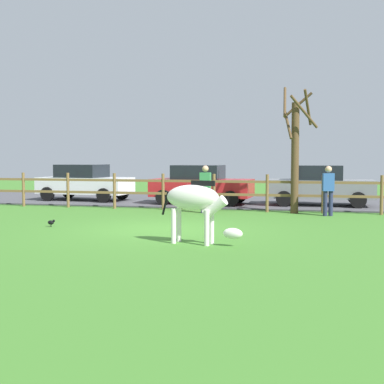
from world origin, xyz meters
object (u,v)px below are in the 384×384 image
(parked_car_grey, at_px, (320,185))
(zebra, at_px, (196,202))
(parked_car_white, at_px, (84,182))
(crow_on_grass, at_px, (51,222))
(bare_tree, at_px, (295,150))
(visitor_right_of_tree, at_px, (328,188))
(parked_car_red, at_px, (201,184))
(visitor_left_of_tree, at_px, (205,187))

(parked_car_grey, bearing_deg, zebra, -105.80)
(parked_car_white, bearing_deg, crow_on_grass, -71.29)
(bare_tree, distance_m, parked_car_white, 9.65)
(parked_car_grey, height_order, visitor_right_of_tree, visitor_right_of_tree)
(parked_car_white, bearing_deg, visitor_right_of_tree, -18.65)
(parked_car_grey, bearing_deg, parked_car_white, 179.07)
(zebra, relative_size, parked_car_grey, 0.48)
(visitor_right_of_tree, bearing_deg, parked_car_white, 161.35)
(parked_car_red, bearing_deg, parked_car_white, 173.81)
(bare_tree, distance_m, crow_on_grass, 8.46)
(zebra, height_order, parked_car_grey, parked_car_grey)
(zebra, bearing_deg, parked_car_white, 126.31)
(parked_car_grey, bearing_deg, bare_tree, -107.45)
(parked_car_red, height_order, visitor_left_of_tree, visitor_left_of_tree)
(parked_car_red, bearing_deg, zebra, -78.42)
(zebra, height_order, visitor_left_of_tree, visitor_left_of_tree)
(parked_car_white, xyz_separation_m, visitor_right_of_tree, (10.21, -3.45, 0.06))
(crow_on_grass, xyz_separation_m, parked_car_white, (-2.70, 7.99, 0.72))
(visitor_left_of_tree, bearing_deg, parked_car_red, 105.05)
(visitor_left_of_tree, xyz_separation_m, visitor_right_of_tree, (4.09, 0.07, 0.00))
(visitor_right_of_tree, bearing_deg, parked_car_red, 149.56)
(parked_car_red, xyz_separation_m, parked_car_white, (-5.33, 0.58, 0.00))
(zebra, bearing_deg, parked_car_red, 101.58)
(bare_tree, bearing_deg, visitor_right_of_tree, -28.13)
(parked_car_red, relative_size, visitor_left_of_tree, 2.49)
(zebra, xyz_separation_m, visitor_right_of_tree, (2.98, 6.39, -0.02))
(parked_car_white, relative_size, visitor_right_of_tree, 2.52)
(crow_on_grass, distance_m, visitor_right_of_tree, 8.81)
(zebra, distance_m, visitor_right_of_tree, 7.06)
(parked_car_white, distance_m, visitor_left_of_tree, 7.06)
(zebra, height_order, parked_car_red, parked_car_red)
(crow_on_grass, bearing_deg, visitor_right_of_tree, 31.15)
(parked_car_grey, distance_m, parked_car_red, 4.66)
(bare_tree, distance_m, visitor_right_of_tree, 1.77)
(zebra, distance_m, parked_car_grey, 10.06)
(crow_on_grass, xyz_separation_m, parked_car_red, (2.63, 7.41, 0.72))
(bare_tree, xyz_separation_m, visitor_left_of_tree, (-3.00, -0.65, -1.26))
(bare_tree, height_order, zebra, bare_tree)
(crow_on_grass, distance_m, visitor_left_of_tree, 5.68)
(zebra, xyz_separation_m, visitor_left_of_tree, (-1.11, 6.33, -0.02))
(parked_car_white, bearing_deg, parked_car_red, -6.19)
(zebra, bearing_deg, parked_car_grey, 74.20)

